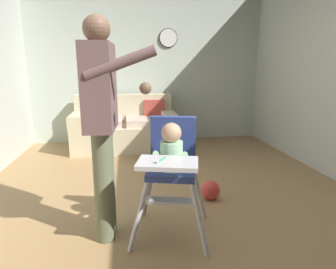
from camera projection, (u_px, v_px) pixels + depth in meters
ground at (176, 225)px, 2.56m from camera, size 5.64×7.49×0.10m
wall_far at (148, 63)px, 5.11m from camera, size 4.84×0.06×2.75m
couch at (125, 128)px, 4.78m from camera, size 1.64×0.86×0.86m
high_chair at (172, 158)px, 2.21m from camera, size 0.73×0.82×0.93m
adult_standing at (102, 119)px, 2.11m from camera, size 0.51×0.52×1.66m
toy_ball at (210, 190)px, 2.93m from camera, size 0.19×0.19×0.19m
wall_clock at (168, 38)px, 5.02m from camera, size 0.32×0.04×0.32m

